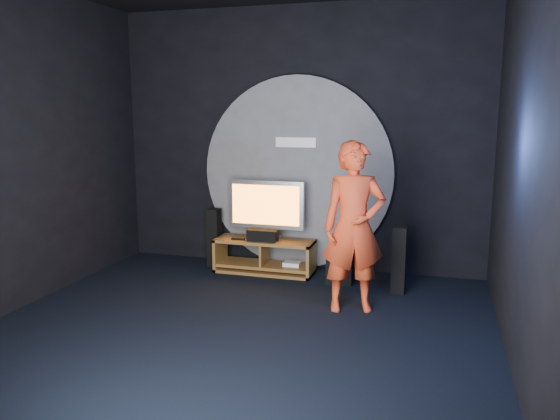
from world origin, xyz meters
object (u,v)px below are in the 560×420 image
object	(u,v)px
tower_speaker_left	(214,237)
player	(354,227)
tower_speaker_right	(399,260)
subwoofer	(341,268)
tv	(266,207)
media_console	(265,258)

from	to	relation	value
tower_speaker_left	player	bearing A→B (deg)	-29.10
tower_speaker_right	subwoofer	world-z (taller)	tower_speaker_right
tv	tower_speaker_left	size ratio (longest dim) A/B	1.29
subwoofer	player	size ratio (longest dim) A/B	0.19
media_console	tower_speaker_left	bearing A→B (deg)	170.62
player	media_console	bearing A→B (deg)	123.87
player	tower_speaker_left	bearing A→B (deg)	133.00
player	tower_speaker_right	bearing A→B (deg)	40.31
tv	tower_speaker_left	bearing A→B (deg)	175.39
tower_speaker_right	player	xyz separation A→B (m)	(-0.44, -0.70, 0.52)
media_console	player	world-z (taller)	player
subwoofer	player	distance (m)	1.21
tower_speaker_left	subwoofer	world-z (taller)	tower_speaker_left
tv	subwoofer	distance (m)	1.28
media_console	tv	world-z (taller)	tv
media_console	tower_speaker_right	distance (m)	1.81
media_console	tower_speaker_left	distance (m)	0.82
tv	media_console	bearing A→B (deg)	-83.72
media_console	tower_speaker_left	size ratio (longest dim) A/B	1.65
tv	tower_speaker_right	world-z (taller)	tv
media_console	tower_speaker_right	bearing A→B (deg)	-11.07
media_console	subwoofer	world-z (taller)	media_console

